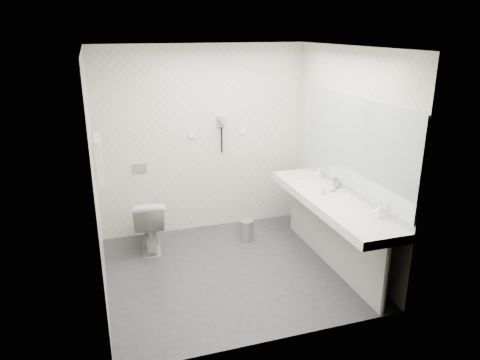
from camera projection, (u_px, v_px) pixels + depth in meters
name	position (u px, v px, depth m)	size (l,w,h in m)	color
floor	(232.00, 270.00, 5.27)	(2.80, 2.80, 0.00)	#2A2A30
ceiling	(230.00, 47.00, 4.46)	(2.80, 2.80, 0.00)	silver
wall_back	(203.00, 141.00, 6.04)	(2.80, 2.80, 0.00)	beige
wall_front	(277.00, 213.00, 3.69)	(2.80, 2.80, 0.00)	beige
wall_left	(95.00, 181.00, 4.46)	(2.60, 2.60, 0.00)	beige
wall_right	(346.00, 157.00, 5.27)	(2.60, 2.60, 0.00)	beige
vanity_counter	(331.00, 202.00, 5.16)	(0.55, 2.20, 0.10)	silver
vanity_panel	(330.00, 235.00, 5.30)	(0.03, 2.15, 0.75)	#9A9991
vanity_post_near	(385.00, 279.00, 4.37)	(0.06, 0.06, 0.75)	silver
vanity_post_far	(295.00, 204.00, 6.25)	(0.06, 0.06, 0.75)	silver
mirror	(355.00, 145.00, 5.02)	(0.02, 2.20, 1.05)	#B2BCC6
basin_near	(362.00, 221.00, 4.56)	(0.40, 0.31, 0.05)	silver
basin_far	(306.00, 181.00, 5.73)	(0.40, 0.31, 0.05)	silver
faucet_near	(380.00, 210.00, 4.59)	(0.04, 0.04, 0.15)	silver
faucet_far	(320.00, 173.00, 5.76)	(0.04, 0.04, 0.15)	silver
soap_bottle_a	(323.00, 190.00, 5.23)	(0.04, 0.04, 0.10)	white
soap_bottle_b	(332.00, 187.00, 5.32)	(0.08, 0.08, 0.10)	white
glass_left	(336.00, 183.00, 5.48)	(0.06, 0.06, 0.11)	silver
glass_right	(336.00, 184.00, 5.43)	(0.06, 0.06, 0.10)	silver
toilet	(150.00, 224.00, 5.68)	(0.39, 0.68, 0.69)	silver
flush_plate	(140.00, 168.00, 5.87)	(0.18, 0.02, 0.12)	#B2B5BA
pedal_bin	(246.00, 231.00, 5.99)	(0.19, 0.19, 0.26)	#B2B5BA
bin_lid	(246.00, 221.00, 5.94)	(0.19, 0.19, 0.01)	#B2B5BA
towel_rail	(96.00, 139.00, 4.87)	(0.02, 0.02, 0.62)	silver
towel_near	(100.00, 161.00, 4.82)	(0.07, 0.24, 0.48)	silver
towel_far	(99.00, 155.00, 5.07)	(0.07, 0.24, 0.48)	silver
dryer_cradle	(221.00, 121.00, 6.00)	(0.10, 0.04, 0.14)	gray
dryer_barrel	(223.00, 120.00, 5.93)	(0.08, 0.08, 0.14)	gray
dryer_cord	(222.00, 140.00, 6.07)	(0.02, 0.02, 0.35)	black
switch_plate_a	(192.00, 134.00, 5.95)	(0.09, 0.02, 0.09)	silver
switch_plate_b	(242.00, 131.00, 6.15)	(0.09, 0.02, 0.09)	silver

